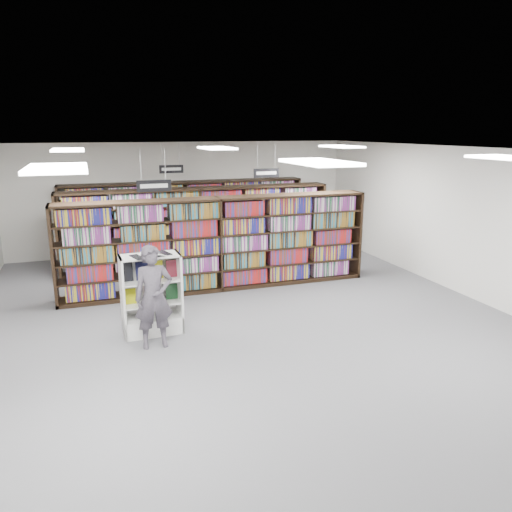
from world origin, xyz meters
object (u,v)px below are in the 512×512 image
object	(u,v)px
open_book	(150,254)
endcap_display	(152,307)
shopper	(154,297)
bookshelf_row_near	(219,244)

from	to	relation	value
open_book	endcap_display	bearing A→B (deg)	80.86
shopper	endcap_display	bearing A→B (deg)	86.32
endcap_display	shopper	xyz separation A→B (m)	(-0.03, -0.63, 0.39)
bookshelf_row_near	shopper	distance (m)	3.26
bookshelf_row_near	open_book	world-z (taller)	bookshelf_row_near
endcap_display	open_book	size ratio (longest dim) A/B	2.00
bookshelf_row_near	endcap_display	size ratio (longest dim) A/B	4.84
open_book	shopper	size ratio (longest dim) A/B	0.42
bookshelf_row_near	open_book	distance (m)	2.83
bookshelf_row_near	endcap_display	xyz separation A→B (m)	(-1.78, -2.07, -0.57)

